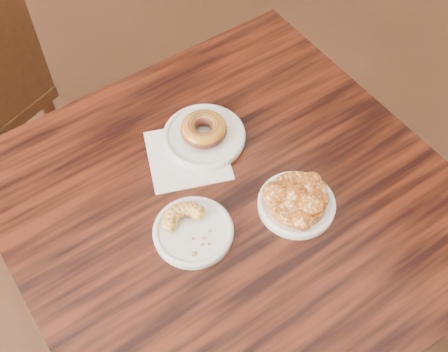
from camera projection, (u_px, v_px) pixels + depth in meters
cafe_table at (231, 282)px, 1.40m from camera, size 0.85×0.85×0.75m
napkin at (188, 155)px, 1.16m from camera, size 0.21×0.21×0.00m
plate_donut at (204, 136)px, 1.17m from camera, size 0.17×0.17×0.01m
plate_cruller at (193, 232)px, 1.05m from camera, size 0.15×0.15×0.01m
plate_fritter at (296, 204)px, 1.08m from camera, size 0.15×0.15×0.01m
glazed_donut at (204, 129)px, 1.16m from camera, size 0.10×0.10×0.03m
apple_fritter at (298, 198)px, 1.06m from camera, size 0.16×0.16×0.04m
cruller_fragment at (193, 227)px, 1.03m from camera, size 0.10×0.10×0.03m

